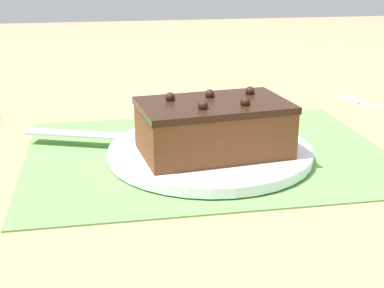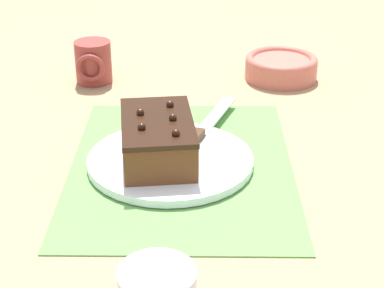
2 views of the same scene
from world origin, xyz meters
TOP-DOWN VIEW (x-y plane):
  - ground_plane at (0.00, 0.00)m, footprint 3.00×3.00m
  - placemat_woven at (0.00, 0.00)m, footprint 0.46×0.34m
  - cake_plate at (-0.00, -0.02)m, footprint 0.25×0.25m
  - chocolate_cake at (0.00, -0.04)m, footprint 0.19×0.13m
  - serving_knife at (-0.08, 0.03)m, footprint 0.23×0.10m
  - small_bowl at (-0.38, 0.19)m, footprint 0.15×0.15m
  - coffee_mug at (-0.36, -0.19)m, footprint 0.08×0.07m

SIDE VIEW (x-z plane):
  - ground_plane at x=0.00m, z-range 0.00..0.00m
  - placemat_woven at x=0.00m, z-range 0.00..0.00m
  - cake_plate at x=0.00m, z-range 0.00..0.02m
  - serving_knife at x=-0.08m, z-range 0.01..0.03m
  - small_bowl at x=-0.38m, z-range 0.00..0.05m
  - coffee_mug at x=-0.36m, z-range 0.00..0.08m
  - chocolate_cake at x=0.00m, z-range 0.01..0.08m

